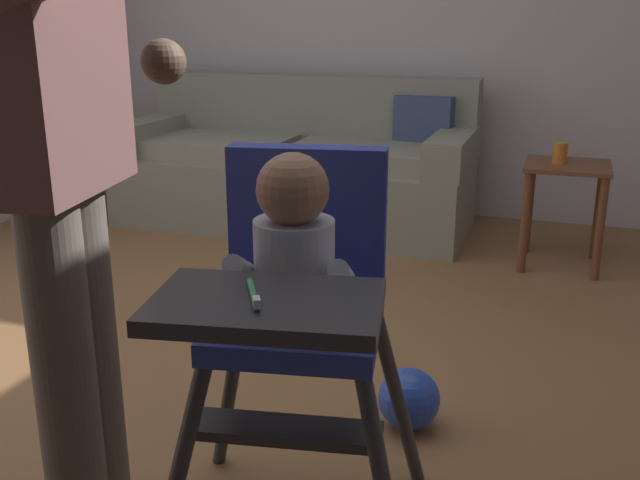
{
  "coord_description": "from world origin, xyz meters",
  "views": [
    {
      "loc": [
        1.01,
        -2.06,
        1.2
      ],
      "look_at": [
        0.57,
        -0.78,
        0.78
      ],
      "focal_mm": 40.56,
      "sensor_mm": 36.0,
      "label": 1
    }
  ],
  "objects_px": {
    "high_chair": "(296,283)",
    "side_table": "(565,192)",
    "adult_standing": "(58,158)",
    "toy_ball": "(409,399)",
    "sippy_cup": "(560,153)",
    "couch": "(299,168)"
  },
  "relations": [
    {
      "from": "high_chair",
      "to": "side_table",
      "type": "height_order",
      "value": "high_chair"
    },
    {
      "from": "toy_ball",
      "to": "sippy_cup",
      "type": "bearing_deg",
      "value": 78.45
    },
    {
      "from": "toy_ball",
      "to": "adult_standing",
      "type": "bearing_deg",
      "value": -134.43
    },
    {
      "from": "adult_standing",
      "to": "side_table",
      "type": "height_order",
      "value": "adult_standing"
    },
    {
      "from": "side_table",
      "to": "couch",
      "type": "bearing_deg",
      "value": 167.34
    },
    {
      "from": "adult_standing",
      "to": "sippy_cup",
      "type": "xyz_separation_m",
      "value": [
        1.01,
        2.39,
        -0.34
      ]
    },
    {
      "from": "adult_standing",
      "to": "toy_ball",
      "type": "xyz_separation_m",
      "value": [
        0.65,
        0.67,
        -0.82
      ]
    },
    {
      "from": "high_chair",
      "to": "adult_standing",
      "type": "bearing_deg",
      "value": -90.42
    },
    {
      "from": "high_chair",
      "to": "side_table",
      "type": "bearing_deg",
      "value": 156.37
    },
    {
      "from": "toy_ball",
      "to": "sippy_cup",
      "type": "xyz_separation_m",
      "value": [
        0.35,
        1.73,
        0.48
      ]
    },
    {
      "from": "couch",
      "to": "toy_ball",
      "type": "bearing_deg",
      "value": 28.69
    },
    {
      "from": "couch",
      "to": "adult_standing",
      "type": "distance_m",
      "value": 2.84
    },
    {
      "from": "couch",
      "to": "side_table",
      "type": "xyz_separation_m",
      "value": [
        1.53,
        -0.34,
        0.05
      ]
    },
    {
      "from": "adult_standing",
      "to": "sippy_cup",
      "type": "bearing_deg",
      "value": 57.06
    },
    {
      "from": "high_chair",
      "to": "side_table",
      "type": "relative_size",
      "value": 1.83
    },
    {
      "from": "couch",
      "to": "adult_standing",
      "type": "height_order",
      "value": "adult_standing"
    },
    {
      "from": "high_chair",
      "to": "side_table",
      "type": "xyz_separation_m",
      "value": [
        0.54,
        2.3,
        -0.28
      ]
    },
    {
      "from": "couch",
      "to": "adult_standing",
      "type": "bearing_deg",
      "value": 9.96
    },
    {
      "from": "adult_standing",
      "to": "toy_ball",
      "type": "height_order",
      "value": "adult_standing"
    },
    {
      "from": "adult_standing",
      "to": "side_table",
      "type": "bearing_deg",
      "value": 56.22
    },
    {
      "from": "side_table",
      "to": "sippy_cup",
      "type": "relative_size",
      "value": 5.2
    },
    {
      "from": "sippy_cup",
      "to": "adult_standing",
      "type": "bearing_deg",
      "value": -112.79
    }
  ]
}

